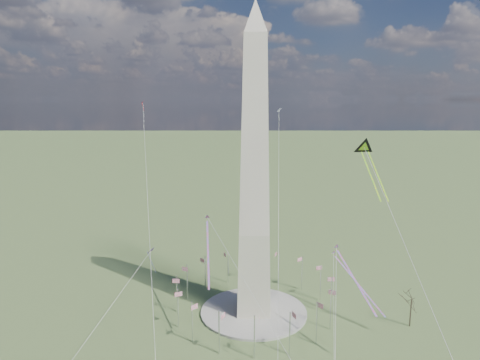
{
  "coord_description": "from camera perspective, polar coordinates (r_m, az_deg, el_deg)",
  "views": [
    {
      "loc": [
        -1.24,
        -134.43,
        71.24
      ],
      "look_at": [
        -4.65,
        0.0,
        45.92
      ],
      "focal_mm": 32.0,
      "sensor_mm": 36.0,
      "label": 1
    }
  ],
  "objects": [
    {
      "name": "ground",
      "position": [
        152.15,
        1.83,
        -17.26
      ],
      "size": [
        2000.0,
        2000.0,
        0.0
      ],
      "primitive_type": "plane",
      "color": "#435E2F",
      "rests_on": "ground"
    },
    {
      "name": "kite_streamer_right",
      "position": [
        148.71,
        14.49,
        -12.02
      ],
      "size": [
        14.43,
        18.67,
        15.33
      ],
      "rotation": [
        0.0,
        0.0,
        3.78
      ],
      "color": "red",
      "rests_on": "ground"
    },
    {
      "name": "washington_monument",
      "position": [
        136.44,
        1.95,
        0.83
      ],
      "size": [
        15.56,
        15.56,
        100.0
      ],
      "color": "beige",
      "rests_on": "plaza"
    },
    {
      "name": "kite_streamer_mid",
      "position": [
        138.07,
        -4.33,
        -7.98
      ],
      "size": [
        4.11,
        23.78,
        16.34
      ],
      "rotation": [
        0.0,
        0.0,
        3.26
      ],
      "color": "red",
      "rests_on": "ground"
    },
    {
      "name": "tree_near",
      "position": [
        149.93,
        21.93,
        -14.31
      ],
      "size": [
        7.93,
        7.93,
        13.87
      ],
      "color": "#413727",
      "rests_on": "ground"
    },
    {
      "name": "plaza",
      "position": [
        151.96,
        1.84,
        -17.13
      ],
      "size": [
        36.0,
        36.0,
        0.8
      ],
      "primitive_type": "cylinder",
      "color": "#A19B93",
      "rests_on": "ground"
    },
    {
      "name": "kite_delta_black",
      "position": [
        148.65,
        16.36,
        3.81
      ],
      "size": [
        8.06,
        21.36,
        17.58
      ],
      "rotation": [
        0.0,
        0.0,
        3.24
      ],
      "color": "black",
      "rests_on": "ground"
    },
    {
      "name": "kite_streamer_left",
      "position": [
        129.15,
        14.41,
        -11.59
      ],
      "size": [
        8.91,
        19.11,
        13.87
      ],
      "rotation": [
        0.0,
        0.0,
        3.54
      ],
      "color": "red",
      "rests_on": "ground"
    },
    {
      "name": "kite_diamond_purple",
      "position": [
        146.5,
        -11.77,
        -9.56
      ],
      "size": [
        2.44,
        3.17,
        9.24
      ],
      "rotation": [
        0.0,
        0.0,
        2.29
      ],
      "color": "#3C186E",
      "rests_on": "ground"
    },
    {
      "name": "kite_small_white",
      "position": [
        176.35,
        5.22,
        9.12
      ],
      "size": [
        1.43,
        2.06,
        5.14
      ],
      "rotation": [
        0.0,
        0.0,
        2.9
      ],
      "color": "white",
      "rests_on": "ground"
    },
    {
      "name": "flagpole_ring",
      "position": [
        148.88,
        1.85,
        -14.79
      ],
      "size": [
        54.4,
        54.4,
        13.0
      ],
      "color": "silver",
      "rests_on": "ground"
    },
    {
      "name": "kite_small_red",
      "position": [
        174.55,
        -12.83,
        9.94
      ],
      "size": [
        1.05,
        1.74,
        4.04
      ],
      "rotation": [
        0.0,
        0.0,
        2.78
      ],
      "color": "#F81D39",
      "rests_on": "ground"
    }
  ]
}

